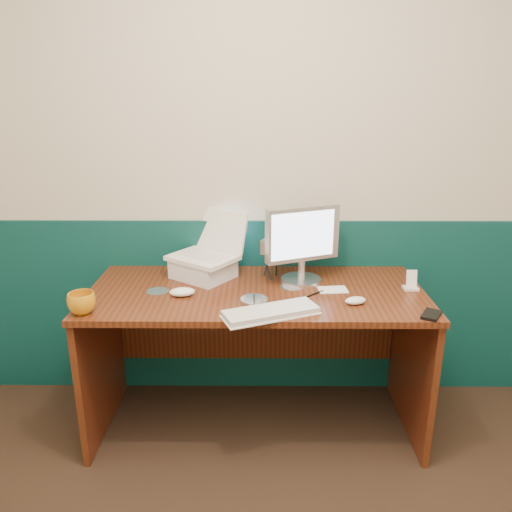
{
  "coord_description": "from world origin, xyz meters",
  "views": [
    {
      "loc": [
        -0.14,
        -0.83,
        1.64
      ],
      "look_at": [
        -0.15,
        1.23,
        0.97
      ],
      "focal_mm": 35.0,
      "sensor_mm": 36.0,
      "label": 1
    }
  ],
  "objects_px": {
    "monitor": "(302,246)",
    "camcorder": "(271,256)",
    "desk": "(256,360)",
    "keyboard": "(271,313)",
    "laptop": "(202,235)",
    "mug": "(82,303)"
  },
  "relations": [
    {
      "from": "keyboard",
      "to": "camcorder",
      "type": "relative_size",
      "value": 1.83
    },
    {
      "from": "monitor",
      "to": "mug",
      "type": "relative_size",
      "value": 3.19
    },
    {
      "from": "desk",
      "to": "mug",
      "type": "distance_m",
      "value": 0.89
    },
    {
      "from": "laptop",
      "to": "camcorder",
      "type": "bearing_deg",
      "value": 37.27
    },
    {
      "from": "monitor",
      "to": "camcorder",
      "type": "distance_m",
      "value": 0.18
    },
    {
      "from": "keyboard",
      "to": "mug",
      "type": "bearing_deg",
      "value": 156.25
    },
    {
      "from": "desk",
      "to": "mug",
      "type": "height_order",
      "value": "mug"
    },
    {
      "from": "desk",
      "to": "keyboard",
      "type": "relative_size",
      "value": 3.99
    },
    {
      "from": "mug",
      "to": "camcorder",
      "type": "bearing_deg",
      "value": 29.05
    },
    {
      "from": "desk",
      "to": "monitor",
      "type": "distance_m",
      "value": 0.62
    },
    {
      "from": "laptop",
      "to": "mug",
      "type": "xyz_separation_m",
      "value": [
        -0.47,
        -0.44,
        -0.18
      ]
    },
    {
      "from": "laptop",
      "to": "camcorder",
      "type": "relative_size",
      "value": 1.43
    },
    {
      "from": "desk",
      "to": "keyboard",
      "type": "distance_m",
      "value": 0.48
    },
    {
      "from": "desk",
      "to": "keyboard",
      "type": "height_order",
      "value": "keyboard"
    },
    {
      "from": "monitor",
      "to": "keyboard",
      "type": "relative_size",
      "value": 0.93
    },
    {
      "from": "desk",
      "to": "mug",
      "type": "bearing_deg",
      "value": -160.03
    },
    {
      "from": "monitor",
      "to": "camcorder",
      "type": "xyz_separation_m",
      "value": [
        -0.15,
        0.07,
        -0.08
      ]
    },
    {
      "from": "monitor",
      "to": "mug",
      "type": "bearing_deg",
      "value": 179.14
    },
    {
      "from": "laptop",
      "to": "keyboard",
      "type": "relative_size",
      "value": 0.78
    },
    {
      "from": "monitor",
      "to": "camcorder",
      "type": "bearing_deg",
      "value": 133.42
    },
    {
      "from": "desk",
      "to": "laptop",
      "type": "height_order",
      "value": "laptop"
    },
    {
      "from": "monitor",
      "to": "mug",
      "type": "distance_m",
      "value": 1.05
    }
  ]
}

